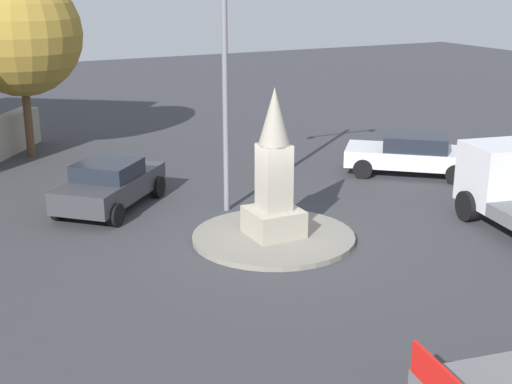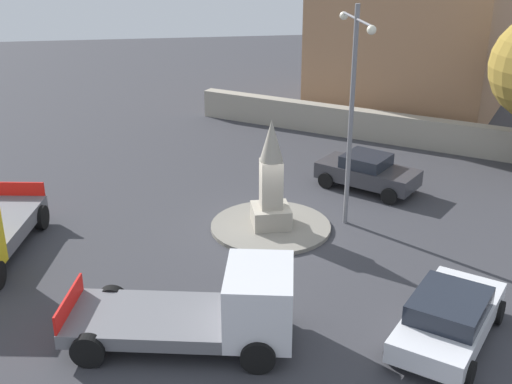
% 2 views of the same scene
% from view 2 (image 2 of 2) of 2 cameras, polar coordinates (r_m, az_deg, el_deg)
% --- Properties ---
extents(ground_plane, '(80.00, 80.00, 0.00)m').
position_cam_2_polar(ground_plane, '(22.46, 1.30, -3.21)').
color(ground_plane, '#38383D').
extents(traffic_island, '(4.16, 4.16, 0.14)m').
position_cam_2_polar(traffic_island, '(22.43, 1.30, -3.06)').
color(traffic_island, gray).
rests_on(traffic_island, ground).
extents(monument, '(1.27, 1.27, 3.77)m').
position_cam_2_polar(monument, '(21.77, 1.34, 0.76)').
color(monument, '#9E9687').
rests_on(monument, traffic_island).
extents(streetlamp, '(3.35, 0.28, 7.49)m').
position_cam_2_polar(streetlamp, '(21.54, 8.49, 8.30)').
color(streetlamp, slate).
rests_on(streetlamp, ground).
extents(car_white_near_island, '(4.43, 4.11, 1.37)m').
position_cam_2_polar(car_white_near_island, '(17.14, 16.67, -10.49)').
color(car_white_near_island, silver).
rests_on(car_white_near_island, ground).
extents(car_dark_grey_parked_right, '(3.93, 4.01, 1.41)m').
position_cam_2_polar(car_dark_grey_parked_right, '(25.83, 9.79, 1.79)').
color(car_dark_grey_parked_right, '#38383D').
rests_on(car_dark_grey_parked_right, ground).
extents(truck_white_passing, '(3.38, 5.95, 2.11)m').
position_cam_2_polar(truck_white_passing, '(16.28, -3.53, -10.25)').
color(truck_white_passing, silver).
rests_on(truck_white_passing, ground).
extents(stone_boundary_wall, '(11.55, 15.65, 1.41)m').
position_cam_2_polar(stone_boundary_wall, '(31.85, 10.33, 5.77)').
color(stone_boundary_wall, '#9E9687').
rests_on(stone_boundary_wall, ground).
extents(corner_building, '(12.31, 12.41, 9.46)m').
position_cam_2_polar(corner_building, '(36.46, 13.73, 14.14)').
color(corner_building, '#A87A56').
rests_on(corner_building, ground).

